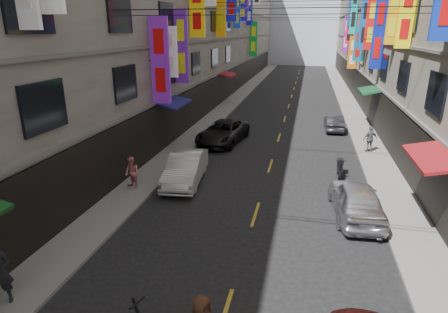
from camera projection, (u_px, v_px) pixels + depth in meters
The scene contains 16 objects.
sidewalk_left at pixel (231, 103), 38.99m from camera, with size 2.00×90.00×0.12m, color slate.
sidewalk_right at pixel (351, 108), 36.51m from camera, with size 2.00×90.00×0.12m, color slate.
building_row_left at pixel (172, 6), 37.20m from camera, with size 10.14×90.00×19.00m.
building_row_right at pixel (435, 3), 32.24m from camera, with size 10.14×90.00×19.00m.
haze_block at pixel (305, 12), 80.44m from camera, with size 18.00×8.00×22.00m, color silver.
shop_signage at pixel (285, 5), 28.76m from camera, with size 14.00×55.00×11.96m.
street_awnings at pixel (255, 106), 22.28m from camera, with size 13.99×35.20×0.41m.
overhead_cables at pixel (286, 5), 23.85m from camera, with size 14.00×38.04×1.24m.
lane_markings at pixel (287, 112), 34.99m from camera, with size 0.12×80.20×0.01m.
scooter_far_right at pixel (340, 168), 19.52m from camera, with size 0.50×1.80×1.14m.
car_left_mid at pixel (186, 168), 18.63m from camera, with size 1.58×4.54×1.49m, color silver.
car_left_far at pixel (223, 132), 25.26m from camera, with size 2.42×5.24×1.46m, color black.
car_right_mid at pixel (356, 200), 15.16m from camera, with size 1.77×4.40×1.50m, color silver.
car_right_far at pixel (334, 123), 28.37m from camera, with size 1.23×3.54×1.17m, color #2B2A32.
pedestrian_lfar at pixel (132, 173), 17.67m from camera, with size 0.74×0.51×1.53m, color pink.
pedestrian_rfar at pixel (370, 139), 22.95m from camera, with size 0.95×0.54×1.61m, color #5F5F61.
Camera 1 is at (1.77, 4.06, 7.28)m, focal length 30.00 mm.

